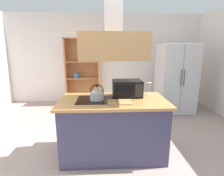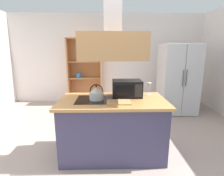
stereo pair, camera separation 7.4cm
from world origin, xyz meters
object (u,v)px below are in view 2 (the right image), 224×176
Objects in this scene: refrigerator at (178,79)px; wine_glass_on_counter at (149,86)px; dish_cabinet at (85,75)px; cutting_board at (119,102)px; kettle at (96,93)px; microwave at (127,88)px.

refrigerator reaches higher than wine_glass_on_counter.
dish_cabinet is 3.05m from cutting_board.
kettle is at bearing -137.00° from refrigerator.
dish_cabinet is 2.88m from wine_glass_on_counter.
wine_glass_on_counter is (0.38, 0.07, 0.02)m from microwave.
dish_cabinet is at bearing 118.86° from wine_glass_on_counter.
refrigerator is 0.91× the size of dish_cabinet.
wine_glass_on_counter is at bearing 38.28° from cutting_board.
microwave reaches higher than kettle.
microwave is at bearing -132.24° from refrigerator.
dish_cabinet reaches higher than refrigerator.
refrigerator reaches higher than microwave.
kettle is 0.89m from wine_glass_on_counter.
cutting_board is 0.69m from wine_glass_on_counter.
kettle is at bearing -158.23° from microwave.
microwave is at bearing 66.68° from cutting_board.
cutting_board is at bearing -141.72° from wine_glass_on_counter.
refrigerator is 8.66× the size of wine_glass_on_counter.
cutting_board is 1.65× the size of wine_glass_on_counter.
refrigerator is 7.55× the size of kettle.
wine_glass_on_counter is (1.39, -2.51, 0.18)m from dish_cabinet.
dish_cabinet is at bearing 111.34° from microwave.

